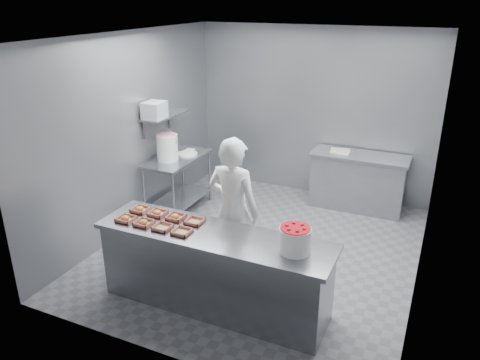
% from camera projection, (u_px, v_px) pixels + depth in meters
% --- Properties ---
extents(floor, '(4.50, 4.50, 0.00)m').
position_uv_depth(floor, '(261.00, 249.00, 6.39)').
color(floor, '#4C4C51').
rests_on(floor, ground).
extents(ceiling, '(4.50, 4.50, 0.00)m').
position_uv_depth(ceiling, '(265.00, 36.00, 5.35)').
color(ceiling, white).
rests_on(ceiling, wall_back).
extents(wall_back, '(4.00, 0.04, 2.80)m').
position_uv_depth(wall_back, '(313.00, 113.00, 7.77)').
color(wall_back, slate).
rests_on(wall_back, ground).
extents(wall_left, '(0.04, 4.50, 2.80)m').
position_uv_depth(wall_left, '(132.00, 133.00, 6.64)').
color(wall_left, slate).
rests_on(wall_left, ground).
extents(wall_right, '(0.04, 4.50, 2.80)m').
position_uv_depth(wall_right, '(432.00, 176.00, 5.10)').
color(wall_right, slate).
rests_on(wall_right, ground).
extents(service_counter, '(2.60, 0.70, 0.90)m').
position_uv_depth(service_counter, '(214.00, 270.00, 5.08)').
color(service_counter, slate).
rests_on(service_counter, ground).
extents(prep_table, '(0.60, 1.20, 0.90)m').
position_uv_depth(prep_table, '(178.00, 176.00, 7.31)').
color(prep_table, slate).
rests_on(prep_table, ground).
extents(back_counter, '(1.50, 0.60, 0.90)m').
position_uv_depth(back_counter, '(358.00, 181.00, 7.48)').
color(back_counter, slate).
rests_on(back_counter, ground).
extents(wall_shelf, '(0.35, 0.90, 0.03)m').
position_uv_depth(wall_shelf, '(165.00, 115.00, 7.02)').
color(wall_shelf, slate).
rests_on(wall_shelf, wall_left).
extents(tray_0, '(0.19, 0.18, 0.06)m').
position_uv_depth(tray_0, '(126.00, 219.00, 5.19)').
color(tray_0, tan).
rests_on(tray_0, service_counter).
extents(tray_1, '(0.19, 0.18, 0.06)m').
position_uv_depth(tray_1, '(144.00, 223.00, 5.10)').
color(tray_1, tan).
rests_on(tray_1, service_counter).
extents(tray_2, '(0.19, 0.18, 0.04)m').
position_uv_depth(tray_2, '(163.00, 227.00, 5.00)').
color(tray_2, tan).
rests_on(tray_2, service_counter).
extents(tray_3, '(0.19, 0.18, 0.04)m').
position_uv_depth(tray_3, '(182.00, 232.00, 4.91)').
color(tray_3, tan).
rests_on(tray_3, service_counter).
extents(tray_4, '(0.19, 0.18, 0.06)m').
position_uv_depth(tray_4, '(140.00, 209.00, 5.42)').
color(tray_4, tan).
rests_on(tray_4, service_counter).
extents(tray_5, '(0.19, 0.18, 0.06)m').
position_uv_depth(tray_5, '(157.00, 213.00, 5.32)').
color(tray_5, tan).
rests_on(tray_5, service_counter).
extents(tray_6, '(0.19, 0.18, 0.06)m').
position_uv_depth(tray_6, '(176.00, 217.00, 5.23)').
color(tray_6, tan).
rests_on(tray_6, service_counter).
extents(tray_7, '(0.19, 0.18, 0.04)m').
position_uv_depth(tray_7, '(194.00, 221.00, 5.14)').
color(tray_7, tan).
rests_on(tray_7, service_counter).
extents(worker, '(0.68, 0.47, 1.79)m').
position_uv_depth(worker, '(233.00, 211.00, 5.44)').
color(worker, silver).
rests_on(worker, ground).
extents(strawberry_tub, '(0.31, 0.31, 0.26)m').
position_uv_depth(strawberry_tub, '(295.00, 239.00, 4.52)').
color(strawberry_tub, silver).
rests_on(strawberry_tub, service_counter).
extents(glaze_bucket, '(0.33, 0.31, 0.48)m').
position_uv_depth(glaze_bucket, '(167.00, 147.00, 7.01)').
color(glaze_bucket, silver).
rests_on(glaze_bucket, prep_table).
extents(bucket_lid, '(0.40, 0.40, 0.02)m').
position_uv_depth(bucket_lid, '(187.00, 154.00, 7.32)').
color(bucket_lid, silver).
rests_on(bucket_lid, prep_table).
extents(rag, '(0.14, 0.12, 0.02)m').
position_uv_depth(rag, '(190.00, 150.00, 7.52)').
color(rag, '#CCB28C').
rests_on(rag, prep_table).
extents(appliance, '(0.29, 0.33, 0.24)m').
position_uv_depth(appliance, '(154.00, 110.00, 6.74)').
color(appliance, gray).
rests_on(appliance, wall_shelf).
extents(paper_stack, '(0.32, 0.25, 0.04)m').
position_uv_depth(paper_stack, '(340.00, 151.00, 7.43)').
color(paper_stack, silver).
rests_on(paper_stack, back_counter).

